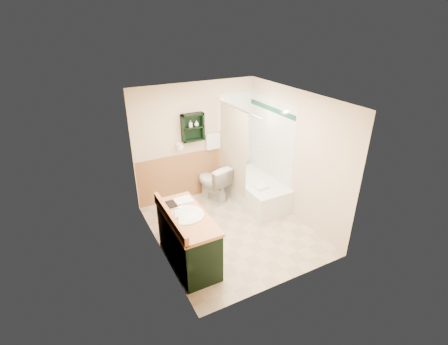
# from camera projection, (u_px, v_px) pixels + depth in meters

# --- Properties ---
(floor) EXTENTS (3.00, 3.00, 0.00)m
(floor) POSITION_uv_depth(u_px,v_px,m) (231.00, 229.00, 5.91)
(floor) COLOR #C8AF92
(floor) RESTS_ON ground
(back_wall) EXTENTS (2.60, 0.04, 2.40)m
(back_wall) POSITION_uv_depth(u_px,v_px,m) (196.00, 142.00, 6.60)
(back_wall) COLOR #F4E6BF
(back_wall) RESTS_ON ground
(left_wall) EXTENTS (0.04, 3.00, 2.40)m
(left_wall) POSITION_uv_depth(u_px,v_px,m) (155.00, 188.00, 4.84)
(left_wall) COLOR #F4E6BF
(left_wall) RESTS_ON ground
(right_wall) EXTENTS (0.04, 3.00, 2.40)m
(right_wall) POSITION_uv_depth(u_px,v_px,m) (295.00, 156.00, 5.94)
(right_wall) COLOR #F4E6BF
(right_wall) RESTS_ON ground
(ceiling) EXTENTS (2.60, 3.00, 0.04)m
(ceiling) POSITION_uv_depth(u_px,v_px,m) (233.00, 97.00, 4.86)
(ceiling) COLOR white
(ceiling) RESTS_ON back_wall
(wainscot_left) EXTENTS (2.98, 2.98, 1.00)m
(wainscot_left) POSITION_uv_depth(u_px,v_px,m) (161.00, 226.00, 5.16)
(wainscot_left) COLOR #BE834D
(wainscot_left) RESTS_ON left_wall
(wainscot_back) EXTENTS (2.58, 2.58, 1.00)m
(wainscot_back) POSITION_uv_depth(u_px,v_px,m) (198.00, 173.00, 6.88)
(wainscot_back) COLOR #BE834D
(wainscot_back) RESTS_ON back_wall
(mirror_frame) EXTENTS (1.30, 1.30, 1.00)m
(mirror_frame) POSITION_uv_depth(u_px,v_px,m) (168.00, 184.00, 4.29)
(mirror_frame) COLOR brown
(mirror_frame) RESTS_ON left_wall
(mirror_glass) EXTENTS (1.20, 1.20, 0.90)m
(mirror_glass) POSITION_uv_depth(u_px,v_px,m) (169.00, 184.00, 4.29)
(mirror_glass) COLOR white
(mirror_glass) RESTS_ON left_wall
(tile_right) EXTENTS (1.50, 1.50, 2.10)m
(tile_right) POSITION_uv_depth(u_px,v_px,m) (269.00, 150.00, 6.59)
(tile_right) COLOR white
(tile_right) RESTS_ON right_wall
(tile_back) EXTENTS (0.95, 0.95, 2.10)m
(tile_back) POSITION_uv_depth(u_px,v_px,m) (240.00, 141.00, 7.06)
(tile_back) COLOR white
(tile_back) RESTS_ON back_wall
(tile_accent) EXTENTS (1.50, 1.50, 0.10)m
(tile_accent) POSITION_uv_depth(u_px,v_px,m) (271.00, 109.00, 6.21)
(tile_accent) COLOR #12412D
(tile_accent) RESTS_ON right_wall
(wall_shelf) EXTENTS (0.45, 0.15, 0.55)m
(wall_shelf) POSITION_uv_depth(u_px,v_px,m) (193.00, 127.00, 6.31)
(wall_shelf) COLOR black
(wall_shelf) RESTS_ON back_wall
(hair_dryer) EXTENTS (0.10, 0.24, 0.18)m
(hair_dryer) POSITION_uv_depth(u_px,v_px,m) (179.00, 146.00, 6.36)
(hair_dryer) COLOR white
(hair_dryer) RESTS_ON back_wall
(towel_bar) EXTENTS (0.40, 0.06, 0.40)m
(towel_bar) POSITION_uv_depth(u_px,v_px,m) (213.00, 133.00, 6.63)
(towel_bar) COLOR white
(towel_bar) RESTS_ON back_wall
(curtain_rod) EXTENTS (0.03, 1.60, 0.03)m
(curtain_rod) POSITION_uv_depth(u_px,v_px,m) (238.00, 108.00, 5.86)
(curtain_rod) COLOR silver
(curtain_rod) RESTS_ON back_wall
(shower_curtain) EXTENTS (1.05, 1.05, 1.70)m
(shower_curtain) POSITION_uv_depth(u_px,v_px,m) (233.00, 149.00, 6.37)
(shower_curtain) COLOR #C1B591
(shower_curtain) RESTS_ON curtain_rod
(vanity) EXTENTS (0.59, 1.34, 0.85)m
(vanity) POSITION_uv_depth(u_px,v_px,m) (188.00, 239.00, 4.98)
(vanity) COLOR black
(vanity) RESTS_ON ground
(bathtub) EXTENTS (0.75, 1.50, 0.50)m
(bathtub) POSITION_uv_depth(u_px,v_px,m) (256.00, 191.00, 6.69)
(bathtub) COLOR white
(bathtub) RESTS_ON ground
(toilet) EXTENTS (0.63, 0.88, 0.78)m
(toilet) POSITION_uv_depth(u_px,v_px,m) (213.00, 182.00, 6.73)
(toilet) COLOR white
(toilet) RESTS_ON ground
(counter_towel) EXTENTS (0.27, 0.21, 0.04)m
(counter_towel) POSITION_uv_depth(u_px,v_px,m) (183.00, 201.00, 5.14)
(counter_towel) COLOR white
(counter_towel) RESTS_ON vanity
(vanity_book) EXTENTS (0.17, 0.03, 0.22)m
(vanity_book) POSITION_uv_depth(u_px,v_px,m) (167.00, 200.00, 4.98)
(vanity_book) COLOR black
(vanity_book) RESTS_ON vanity
(tub_towel) EXTENTS (0.24, 0.20, 0.07)m
(tub_towel) POSITION_uv_depth(u_px,v_px,m) (261.00, 187.00, 6.25)
(tub_towel) COLOR white
(tub_towel) RESTS_ON bathtub
(soap_bottle_a) EXTENTS (0.07, 0.14, 0.06)m
(soap_bottle_a) POSITION_uv_depth(u_px,v_px,m) (191.00, 126.00, 6.27)
(soap_bottle_a) COLOR white
(soap_bottle_a) RESTS_ON wall_shelf
(soap_bottle_b) EXTENTS (0.12, 0.14, 0.09)m
(soap_bottle_b) POSITION_uv_depth(u_px,v_px,m) (196.00, 124.00, 6.32)
(soap_bottle_b) COLOR white
(soap_bottle_b) RESTS_ON wall_shelf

